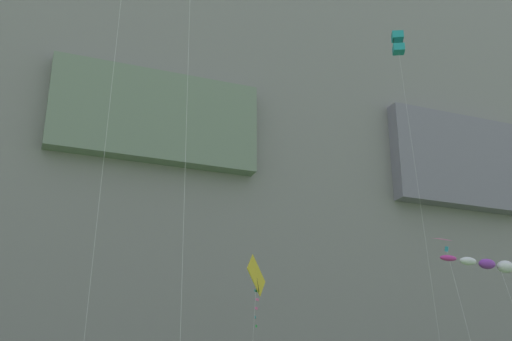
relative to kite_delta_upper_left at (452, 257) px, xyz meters
The scene contains 5 objects.
cliff_face 46.67m from the kite_delta_upper_left, 109.06° to the left, with size 180.00×30.06×77.25m.
kite_delta_upper_left is the anchor object (origin of this frame).
kite_diamond_mid_left 12.72m from the kite_delta_upper_left, 126.02° to the left, with size 3.32×5.22×12.79m.
kite_box_low_right 18.37m from the kite_delta_upper_left, 71.27° to the left, with size 3.37×6.28×29.31m.
kite_windsock_upper_mid 2.76m from the kite_delta_upper_left, 87.76° to the right, with size 4.86×4.96×10.57m.
Camera 1 is at (-10.02, 1.46, 3.79)m, focal length 44.40 mm.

